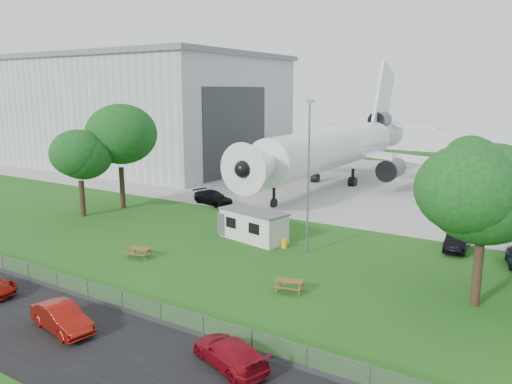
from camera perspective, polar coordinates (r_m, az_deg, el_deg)
The scene contains 18 objects.
ground at distance 40.01m, azimuth -8.93°, elevation -7.23°, with size 160.00×160.00×0.00m, color #256618.
asphalt_strip at distance 32.11m, azimuth -24.71°, elevation -13.01°, with size 120.00×8.00×0.02m, color black.
concrete_apron at distance 72.13m, azimuth 11.24°, elevation 1.13°, with size 120.00×46.00×0.03m, color #B7B7B2.
hangar at distance 90.21m, azimuth -12.42°, elevation 9.14°, with size 43.00×31.00×18.55m.
airliner at distance 70.14m, azimuth 9.24°, elevation 5.25°, with size 46.36×47.73×17.69m.
site_cabin at distance 43.31m, azimuth -0.28°, elevation -3.81°, with size 6.96×3.93×2.62m.
picnic_west at distance 40.31m, azimuth -13.13°, elevation -7.26°, with size 1.80×1.50×0.76m, color brown, non-canonical shape.
picnic_east at distance 33.03m, azimuth 3.85°, elevation -11.24°, with size 1.80×1.50×0.76m, color brown, non-canonical shape.
fence at distance 33.93m, azimuth -19.70°, elevation -11.29°, with size 58.00×0.04×1.30m, color gray.
lamp_mast at distance 39.10m, azimuth 5.99°, elevation 1.50°, with size 0.16×0.16×12.00m, color slate.
tree_west_big at distance 56.20m, azimuth -15.33°, elevation 6.01°, with size 7.82×7.82×11.68m.
tree_west_small at distance 53.66m, azimuth -19.56°, elevation 3.99°, with size 6.39×6.39×9.56m.
tree_east_front at distance 31.83m, azimuth 24.63°, elevation -0.59°, with size 7.06×7.06×10.21m.
tree_far_apron at distance 60.72m, azimuth 23.57°, elevation 3.57°, with size 5.81×5.81×8.29m.
car_centre_sedan at distance 29.66m, azimuth -21.31°, elevation -13.27°, with size 1.54×4.42×1.46m, color maroon.
car_east_van at distance 24.68m, azimuth -3.01°, elevation -17.88°, with size 1.85×4.56×1.32m, color maroon.
car_ne_sedan at distance 43.96m, azimuth 22.02°, elevation -5.15°, with size 1.67×4.78×1.57m, color black.
car_apron_van at distance 56.89m, azimuth -4.91°, elevation -0.68°, with size 2.18×5.36×1.55m, color black.
Camera 1 is at (25.12, -28.40, 12.78)m, focal length 35.00 mm.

